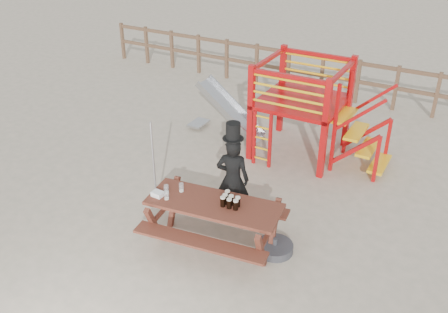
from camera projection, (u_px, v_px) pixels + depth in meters
ground at (207, 236)px, 8.45m from camera, size 60.00×60.00×0.00m
back_fence at (340, 74)px, 13.45m from camera, size 15.09×0.09×1.20m
playground_fort at (298, 107)px, 10.62m from camera, size 4.71×1.84×2.10m
picnic_table at (214, 219)px, 8.01m from camera, size 2.31×1.74×0.83m
man_with_hat at (233, 177)px, 8.53m from camera, size 0.66×0.52×1.86m
metal_pole at (154, 167)px, 8.75m from camera, size 0.04×0.04×1.75m
parasol_base at (275, 248)px, 8.07m from camera, size 0.60×0.60×0.25m
paper_bag at (158, 194)px, 8.01m from camera, size 0.19×0.15×0.08m
stout_pints at (230, 201)px, 7.75m from camera, size 0.32×0.27×0.17m
empty_glasses at (171, 191)px, 8.04m from camera, size 0.26×0.38×0.15m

